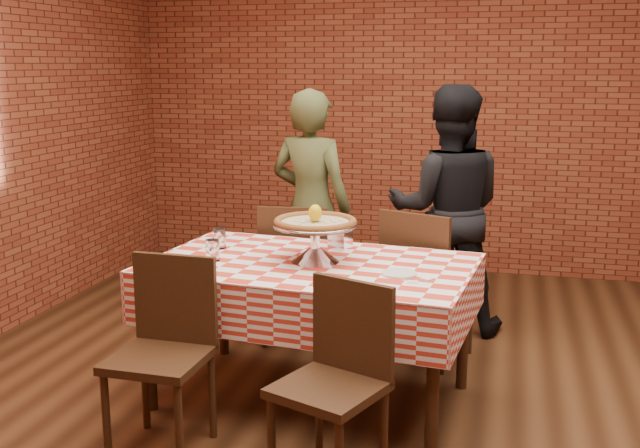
{
  "coord_description": "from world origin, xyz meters",
  "views": [
    {
      "loc": [
        0.47,
        -3.44,
        1.77
      ],
      "look_at": [
        -0.48,
        0.33,
        0.94
      ],
      "focal_mm": 42.3,
      "sensor_mm": 36.0,
      "label": 1
    }
  ],
  "objects_px": {
    "chair_near_right": "(328,392)",
    "chair_far_left": "(297,271)",
    "pizza": "(315,223)",
    "chair_far_right": "(428,284)",
    "table": "(311,332)",
    "water_glass_right": "(219,238)",
    "pizza_stand": "(315,243)",
    "chair_near_left": "(159,360)",
    "water_glass_left": "(212,250)",
    "condiment_caddy": "(340,235)",
    "diner_black": "(447,210)",
    "diner_olive": "(311,207)"
  },
  "relations": [
    {
      "from": "table",
      "to": "water_glass_left",
      "type": "xyz_separation_m",
      "value": [
        -0.51,
        -0.1,
        0.44
      ]
    },
    {
      "from": "pizza_stand",
      "to": "pizza",
      "type": "distance_m",
      "value": 0.11
    },
    {
      "from": "water_glass_left",
      "to": "condiment_caddy",
      "type": "xyz_separation_m",
      "value": [
        0.59,
        0.43,
        0.02
      ]
    },
    {
      "from": "water_glass_left",
      "to": "diner_olive",
      "type": "distance_m",
      "value": 1.36
    },
    {
      "from": "chair_near_left",
      "to": "water_glass_right",
      "type": "bearing_deg",
      "value": 94.09
    },
    {
      "from": "chair_near_right",
      "to": "chair_far_right",
      "type": "relative_size",
      "value": 0.94
    },
    {
      "from": "table",
      "to": "chair_near_right",
      "type": "height_order",
      "value": "chair_near_right"
    },
    {
      "from": "water_glass_right",
      "to": "condiment_caddy",
      "type": "relative_size",
      "value": 0.73
    },
    {
      "from": "chair_near_right",
      "to": "diner_black",
      "type": "height_order",
      "value": "diner_black"
    },
    {
      "from": "water_glass_left",
      "to": "pizza",
      "type": "bearing_deg",
      "value": 12.61
    },
    {
      "from": "water_glass_left",
      "to": "chair_near_right",
      "type": "xyz_separation_m",
      "value": [
        0.8,
        -0.73,
        -0.38
      ]
    },
    {
      "from": "condiment_caddy",
      "to": "chair_near_right",
      "type": "relative_size",
      "value": 0.18
    },
    {
      "from": "chair_far_left",
      "to": "chair_near_right",
      "type": "bearing_deg",
      "value": 102.19
    },
    {
      "from": "water_glass_left",
      "to": "condiment_caddy",
      "type": "bearing_deg",
      "value": 36.05
    },
    {
      "from": "diner_black",
      "to": "condiment_caddy",
      "type": "bearing_deg",
      "value": 56.06
    },
    {
      "from": "chair_near_left",
      "to": "chair_far_left",
      "type": "bearing_deg",
      "value": 83.89
    },
    {
      "from": "table",
      "to": "water_glass_left",
      "type": "relative_size",
      "value": 14.44
    },
    {
      "from": "water_glass_left",
      "to": "water_glass_right",
      "type": "distance_m",
      "value": 0.27
    },
    {
      "from": "pizza",
      "to": "condiment_caddy",
      "type": "distance_m",
      "value": 0.34
    },
    {
      "from": "chair_near_right",
      "to": "water_glass_left",
      "type": "bearing_deg",
      "value": 159.04
    },
    {
      "from": "pizza_stand",
      "to": "diner_olive",
      "type": "xyz_separation_m",
      "value": [
        -0.35,
        1.23,
        -0.05
      ]
    },
    {
      "from": "pizza_stand",
      "to": "chair_near_left",
      "type": "xyz_separation_m",
      "value": [
        -0.55,
        -0.72,
        -0.41
      ]
    },
    {
      "from": "chair_near_left",
      "to": "chair_near_right",
      "type": "xyz_separation_m",
      "value": [
        0.82,
        -0.13,
        -0.01
      ]
    },
    {
      "from": "water_glass_left",
      "to": "diner_olive",
      "type": "relative_size",
      "value": 0.07
    },
    {
      "from": "pizza_stand",
      "to": "chair_near_left",
      "type": "relative_size",
      "value": 0.5
    },
    {
      "from": "table",
      "to": "chair_far_right",
      "type": "relative_size",
      "value": 1.75
    },
    {
      "from": "pizza",
      "to": "water_glass_left",
      "type": "height_order",
      "value": "pizza"
    },
    {
      "from": "water_glass_left",
      "to": "chair_near_left",
      "type": "relative_size",
      "value": 0.13
    },
    {
      "from": "pizza_stand",
      "to": "chair_far_left",
      "type": "relative_size",
      "value": 0.49
    },
    {
      "from": "chair_far_left",
      "to": "diner_olive",
      "type": "relative_size",
      "value": 0.57
    },
    {
      "from": "chair_near_right",
      "to": "diner_black",
      "type": "distance_m",
      "value": 2.18
    },
    {
      "from": "chair_near_left",
      "to": "chair_far_left",
      "type": "height_order",
      "value": "chair_far_left"
    },
    {
      "from": "table",
      "to": "water_glass_right",
      "type": "height_order",
      "value": "water_glass_right"
    },
    {
      "from": "chair_far_right",
      "to": "pizza_stand",
      "type": "bearing_deg",
      "value": 75.24
    },
    {
      "from": "pizza_stand",
      "to": "diner_olive",
      "type": "relative_size",
      "value": 0.28
    },
    {
      "from": "condiment_caddy",
      "to": "chair_near_left",
      "type": "xyz_separation_m",
      "value": [
        -0.61,
        -1.03,
        -0.39
      ]
    },
    {
      "from": "pizza",
      "to": "chair_far_right",
      "type": "xyz_separation_m",
      "value": [
        0.52,
        0.73,
        -0.5
      ]
    },
    {
      "from": "water_glass_left",
      "to": "water_glass_right",
      "type": "bearing_deg",
      "value": 104.07
    },
    {
      "from": "chair_far_right",
      "to": "chair_far_left",
      "type": "bearing_deg",
      "value": 13.12
    },
    {
      "from": "chair_near_right",
      "to": "chair_far_left",
      "type": "relative_size",
      "value": 0.96
    },
    {
      "from": "condiment_caddy",
      "to": "diner_olive",
      "type": "distance_m",
      "value": 1.01
    },
    {
      "from": "condiment_caddy",
      "to": "diner_olive",
      "type": "height_order",
      "value": "diner_olive"
    },
    {
      "from": "chair_far_left",
      "to": "diner_olive",
      "type": "distance_m",
      "value": 0.52
    },
    {
      "from": "chair_far_right",
      "to": "diner_olive",
      "type": "height_order",
      "value": "diner_olive"
    },
    {
      "from": "condiment_caddy",
      "to": "water_glass_left",
      "type": "bearing_deg",
      "value": -122.18
    },
    {
      "from": "table",
      "to": "chair_near_left",
      "type": "distance_m",
      "value": 0.89
    },
    {
      "from": "water_glass_left",
      "to": "condiment_caddy",
      "type": "distance_m",
      "value": 0.73
    },
    {
      "from": "pizza_stand",
      "to": "condiment_caddy",
      "type": "xyz_separation_m",
      "value": [
        0.06,
        0.31,
        -0.02
      ]
    },
    {
      "from": "condiment_caddy",
      "to": "chair_near_left",
      "type": "distance_m",
      "value": 1.26
    },
    {
      "from": "table",
      "to": "chair_near_right",
      "type": "distance_m",
      "value": 0.89
    }
  ]
}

